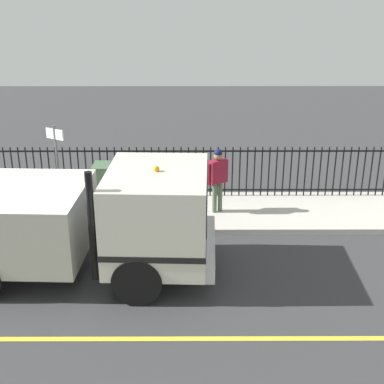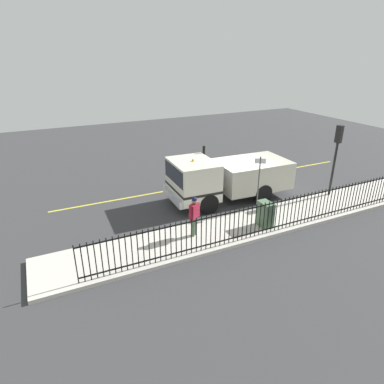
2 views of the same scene
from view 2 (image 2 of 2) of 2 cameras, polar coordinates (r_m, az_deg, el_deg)
ground_plane at (r=17.73m, az=7.73°, el=-0.84°), size 44.47×44.47×0.00m
sidewalk_slab at (r=15.61m, az=13.54°, el=-4.45°), size 2.49×20.22×0.14m
lane_marking at (r=19.60m, az=3.95°, el=1.68°), size 0.12×18.19×0.01m
work_truck at (r=16.88m, az=5.25°, el=2.71°), size 2.72×6.41×2.62m
worker_standing at (r=13.28m, az=0.41°, el=-3.45°), size 0.43×0.55×1.70m
iron_fence at (r=14.60m, az=16.24°, el=-3.28°), size 0.04×17.22×1.41m
traffic_light_near at (r=18.18m, az=23.42°, el=7.14°), size 0.33×0.26×3.61m
utility_cabinet at (r=14.54m, az=12.32°, el=-3.70°), size 0.72×0.45×1.10m
traffic_cone at (r=20.34m, az=10.86°, el=3.13°), size 0.47×0.47×0.67m
street_sign at (r=15.70m, az=11.31°, el=2.49°), size 0.28×0.44×2.55m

